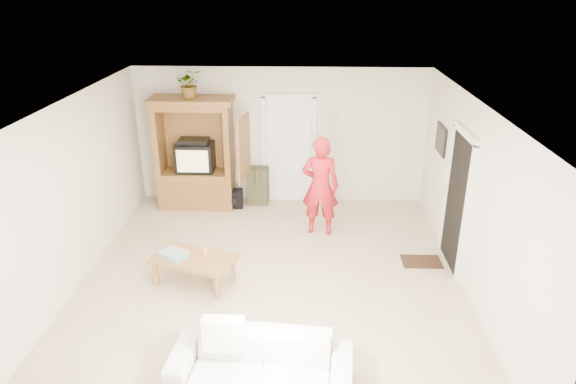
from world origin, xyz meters
name	(u,v)px	position (x,y,z in m)	size (l,w,h in m)	color
floor	(271,280)	(0.00, 0.00, 0.00)	(6.00, 6.00, 0.00)	tan
ceiling	(269,105)	(0.00, 0.00, 2.60)	(6.00, 6.00, 0.00)	white
wall_back	(281,136)	(0.00, 3.00, 1.30)	(5.50, 5.50, 0.00)	silver
wall_front	(245,343)	(0.00, -3.00, 1.30)	(5.50, 5.50, 0.00)	silver
wall_left	(72,196)	(-2.75, 0.00, 1.30)	(6.00, 6.00, 0.00)	silver
wall_right	(474,202)	(2.75, 0.00, 1.30)	(6.00, 6.00, 0.00)	silver
armoire	(197,160)	(-1.58, 2.66, 0.91)	(1.82, 1.14, 2.10)	olive
door_back	(289,151)	(0.15, 2.97, 1.02)	(0.85, 0.05, 2.04)	white
doorway_right	(457,203)	(2.73, 0.60, 1.02)	(0.05, 0.90, 2.04)	black
framed_picture	(441,139)	(2.73, 1.90, 1.60)	(0.03, 0.60, 0.48)	black
doormat	(421,262)	(2.30, 0.60, 0.01)	(0.60, 0.40, 0.02)	#382316
plant	(189,84)	(-1.60, 2.63, 2.35)	(0.45, 0.39, 0.50)	#4C7238
man	(320,186)	(0.73, 1.56, 0.86)	(0.63, 0.41, 1.72)	red
sofa	(261,364)	(0.04, -2.09, 0.28)	(1.94, 0.76, 0.57)	silver
coffee_table	(194,260)	(-1.09, -0.11, 0.37)	(1.27, 0.94, 0.42)	olive
towel	(173,254)	(-1.38, -0.11, 0.46)	(0.38, 0.28, 0.08)	#CC445D
candle	(205,252)	(-0.94, -0.06, 0.47)	(0.08, 0.08, 0.10)	tan
backpack_black	(235,199)	(-0.86, 2.51, 0.19)	(0.30, 0.18, 0.38)	black
backpack_olive	(258,186)	(-0.44, 2.77, 0.36)	(0.38, 0.28, 0.73)	#47442B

